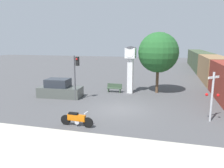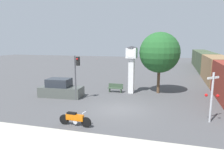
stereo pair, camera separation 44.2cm
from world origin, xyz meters
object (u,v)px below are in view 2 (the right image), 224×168
at_px(clock_tower, 131,62).
at_px(railroad_crossing_signal, 212,95).
at_px(motorcycle, 75,119).
at_px(parked_car, 61,89).
at_px(freight_train, 210,65).
at_px(street_tree, 160,53).
at_px(traffic_light, 77,70).
at_px(bench, 115,88).

distance_m(clock_tower, railroad_crossing_signal, 9.76).
distance_m(motorcycle, parked_car, 8.06).
distance_m(motorcycle, railroad_crossing_signal, 9.13).
height_order(motorcycle, clock_tower, clock_tower).
distance_m(clock_tower, parked_car, 7.66).
relative_size(freight_train, street_tree, 6.73).
xyz_separation_m(traffic_light, street_tree, (6.97, 5.01, 1.40)).
relative_size(motorcycle, clock_tower, 0.46).
xyz_separation_m(motorcycle, street_tree, (4.42, 10.84, 3.76)).
relative_size(railroad_crossing_signal, street_tree, 0.54).
relative_size(motorcycle, traffic_light, 0.55).
relative_size(freight_train, railroad_crossing_signal, 12.52).
height_order(clock_tower, parked_car, clock_tower).
relative_size(street_tree, bench, 3.95).
bearing_deg(traffic_light, freight_train, 54.08).
xyz_separation_m(freight_train, bench, (-11.33, -15.10, -1.21)).
distance_m(clock_tower, street_tree, 3.03).
height_order(railroad_crossing_signal, parked_car, railroad_crossing_signal).
height_order(street_tree, parked_car, street_tree).
relative_size(clock_tower, street_tree, 0.78).
distance_m(street_tree, parked_car, 10.65).
relative_size(clock_tower, bench, 3.08).
xyz_separation_m(motorcycle, freight_train, (11.34, 25.00, 1.22)).
bearing_deg(motorcycle, street_tree, 71.08).
bearing_deg(street_tree, parked_car, -154.78).
bearing_deg(freight_train, parked_car, -130.98).
height_order(street_tree, bench, street_tree).
xyz_separation_m(motorcycle, bench, (0.01, 9.91, 0.01)).
distance_m(freight_train, railroad_crossing_signal, 22.07).
height_order(clock_tower, freight_train, clock_tower).
distance_m(motorcycle, traffic_light, 6.79).
bearing_deg(street_tree, clock_tower, -162.87).
height_order(clock_tower, railroad_crossing_signal, clock_tower).
xyz_separation_m(motorcycle, traffic_light, (-2.55, 5.83, 2.36)).
bearing_deg(traffic_light, bench, 57.94).
distance_m(traffic_light, bench, 5.35).
bearing_deg(freight_train, motorcycle, -114.40).
relative_size(freight_train, parked_car, 9.87).
height_order(freight_train, railroad_crossing_signal, freight_train).
relative_size(freight_train, bench, 26.59).
bearing_deg(street_tree, traffic_light, -144.27).
relative_size(motorcycle, freight_train, 0.05).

